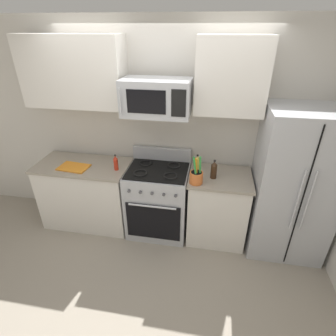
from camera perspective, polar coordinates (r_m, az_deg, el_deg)
The scene contains 14 objects.
ground_plane at distance 3.28m, azimuth -4.52°, elevation -20.47°, with size 16.00×16.00×0.00m, color gray.
wall_back at distance 3.39m, azimuth -1.05°, elevation 8.30°, with size 8.00×0.10×2.60m, color beige.
counter_left at distance 3.76m, azimuth -17.12°, elevation -5.35°, with size 1.20×0.63×0.91m.
range_oven at distance 3.45m, azimuth -2.13°, elevation -6.93°, with size 0.76×0.67×1.09m.
counter_right at distance 3.41m, azimuth 10.66°, elevation -8.35°, with size 0.74×0.63×0.91m.
refrigerator at distance 3.30m, azimuth 25.57°, elevation -3.37°, with size 0.84×0.74×1.77m.
microwave at distance 2.91m, azimuth -2.50°, elevation 15.10°, with size 0.74×0.44×0.39m.
upper_cabinets_left at distance 3.34m, azimuth -19.95°, elevation 19.08°, with size 1.19×0.34×0.78m.
upper_cabinets_right at distance 2.94m, azimuth 13.63°, elevation 18.81°, with size 0.73×0.34×0.78m.
utensil_crock at distance 2.94m, azimuth 6.19°, elevation -1.88°, with size 0.15×0.15×0.35m.
cutting_board at distance 3.48m, azimuth -19.86°, elevation 0.16°, with size 0.37×0.24×0.02m, color orange.
bottle_oil at distance 3.23m, azimuth 6.38°, elevation 1.19°, with size 0.07×0.07×0.19m.
bottle_soy at distance 3.06m, azimuth 9.96°, elevation -0.41°, with size 0.07×0.07×0.23m.
bottle_hot_sauce at distance 3.25m, azimuth -11.31°, elevation 1.08°, with size 0.05×0.05×0.20m.
Camera 1 is at (0.61, -2.07, 2.48)m, focal length 27.97 mm.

